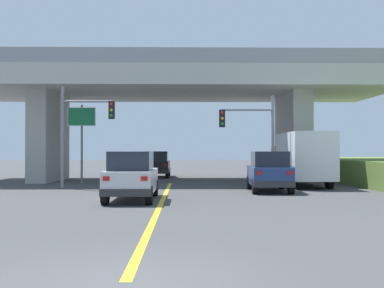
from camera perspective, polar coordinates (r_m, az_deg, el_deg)
The scene contains 10 objects.
ground at distance 33.15m, azimuth -2.45°, elevation -4.37°, with size 160.00×160.00×0.00m, color #424244.
overpass_bridge at distance 33.31m, azimuth -2.45°, elevation 5.83°, with size 29.19×10.23×8.12m.
lane_divider_stripe at distance 19.12m, azimuth -3.64°, elevation -6.95°, with size 0.20×23.04×0.01m, color yellow.
suv_lead at distance 20.04m, azimuth -7.14°, elevation -3.77°, with size 1.92×4.76×2.02m.
suv_crossing at distance 24.49m, azimuth 9.13°, elevation -3.24°, with size 2.15×4.42×2.02m.
box_truck at distance 28.74m, azimuth 12.90°, elevation -1.65°, with size 2.33×7.18×3.08m.
sedan_oncoming at distance 37.74m, azimuth -4.13°, elevation -2.41°, with size 1.91×4.56×2.02m.
traffic_signal_nearside at distance 26.53m, azimuth 7.34°, elevation 1.63°, with size 3.05×0.36×5.09m.
traffic_signal_farside at distance 26.90m, azimuth -13.14°, elevation 2.23°, with size 2.93×0.36×5.57m.
highway_sign at distance 31.27m, azimuth -12.95°, elevation 2.23°, with size 1.76×0.17×4.97m.
Camera 1 is at (0.92, -7.47, 2.03)m, focal length 44.95 mm.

